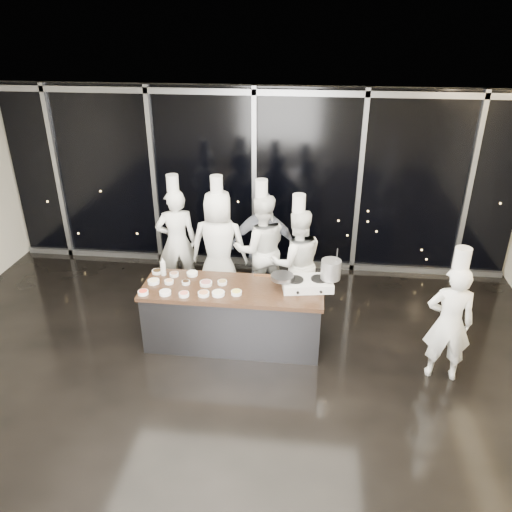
{
  "coord_description": "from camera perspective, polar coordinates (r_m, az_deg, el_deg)",
  "views": [
    {
      "loc": [
        1.0,
        -4.9,
        4.25
      ],
      "look_at": [
        0.29,
        1.2,
        1.24
      ],
      "focal_mm": 35.0,
      "sensor_mm": 36.0,
      "label": 1
    }
  ],
  "objects": [
    {
      "name": "stove",
      "position": [
        6.77,
        5.84,
        -3.14
      ],
      "size": [
        0.72,
        0.52,
        0.14
      ],
      "rotation": [
        0.0,
        0.0,
        0.17
      ],
      "color": "silver",
      "rests_on": "demo_counter"
    },
    {
      "name": "chef_right",
      "position": [
        7.55,
        4.66,
        -0.68
      ],
      "size": [
        0.97,
        0.84,
        1.93
      ],
      "rotation": [
        0.0,
        0.0,
        3.41
      ],
      "color": "white",
      "rests_on": "ground"
    },
    {
      "name": "prep_bowls",
      "position": [
        6.84,
        -7.85,
        -3.31
      ],
      "size": [
        1.37,
        0.74,
        0.05
      ],
      "color": "white",
      "rests_on": "demo_counter"
    },
    {
      "name": "squeeze_bottle",
      "position": [
        7.15,
        -10.58,
        -1.21
      ],
      "size": [
        0.07,
        0.07,
        0.27
      ],
      "color": "silver",
      "rests_on": "demo_counter"
    },
    {
      "name": "frying_pan",
      "position": [
        6.69,
        2.95,
        -2.4
      ],
      "size": [
        0.56,
        0.36,
        0.05
      ],
      "rotation": [
        0.0,
        0.0,
        0.17
      ],
      "color": "slate",
      "rests_on": "stove"
    },
    {
      "name": "chef_left",
      "position": [
        7.89,
        -4.28,
        1.16
      ],
      "size": [
        0.91,
        0.6,
        2.08
      ],
      "rotation": [
        0.0,
        0.0,
        3.15
      ],
      "color": "white",
      "rests_on": "ground"
    },
    {
      "name": "room_shell",
      "position": [
        5.36,
        -2.65,
        4.08
      ],
      "size": [
        9.02,
        7.02,
        3.21
      ],
      "color": "beige",
      "rests_on": "ground"
    },
    {
      "name": "demo_counter",
      "position": [
        7.01,
        -2.62,
        -6.77
      ],
      "size": [
        2.46,
        0.86,
        0.9
      ],
      "color": "#3D3D43",
      "rests_on": "ground"
    },
    {
      "name": "window_wall",
      "position": [
        8.8,
        -0.16,
        8.54
      ],
      "size": [
        8.9,
        0.11,
        3.2
      ],
      "color": "black",
      "rests_on": "ground"
    },
    {
      "name": "chef_side",
      "position": [
        6.64,
        21.22,
        -7.02
      ],
      "size": [
        0.61,
        0.42,
        1.83
      ],
      "rotation": [
        0.0,
        0.0,
        3.07
      ],
      "color": "white",
      "rests_on": "ground"
    },
    {
      "name": "chef_far_left",
      "position": [
        8.19,
        -9.03,
        1.7
      ],
      "size": [
        0.76,
        0.62,
        2.03
      ],
      "rotation": [
        0.0,
        0.0,
        3.48
      ],
      "color": "white",
      "rests_on": "ground"
    },
    {
      "name": "stock_pot",
      "position": [
        6.72,
        8.56,
        -1.53
      ],
      "size": [
        0.31,
        0.31,
        0.27
      ],
      "primitive_type": "cylinder",
      "rotation": [
        0.0,
        0.0,
        0.17
      ],
      "color": "#B6B5B8",
      "rests_on": "stove"
    },
    {
      "name": "ground",
      "position": [
        6.57,
        -3.8,
        -14.33
      ],
      "size": [
        9.0,
        9.0,
        0.0
      ],
      "primitive_type": "plane",
      "color": "black",
      "rests_on": "ground"
    },
    {
      "name": "chef_center",
      "position": [
        7.83,
        0.59,
        0.85
      ],
      "size": [
        1.03,
        0.9,
        2.04
      ],
      "rotation": [
        0.0,
        0.0,
        3.43
      ],
      "color": "white",
      "rests_on": "ground"
    },
    {
      "name": "guest",
      "position": [
        7.95,
        0.9,
        1.12
      ],
      "size": [
        1.07,
        0.47,
        1.8
      ],
      "rotation": [
        0.0,
        0.0,
        3.17
      ],
      "color": "#141E38",
      "rests_on": "ground"
    }
  ]
}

